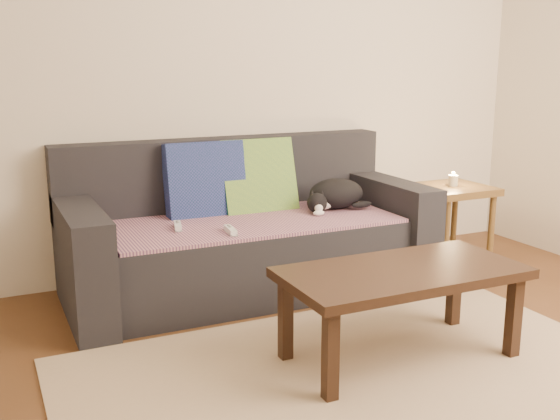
{
  "coord_description": "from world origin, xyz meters",
  "views": [
    {
      "loc": [
        -1.4,
        -1.9,
        1.33
      ],
      "look_at": [
        0.05,
        1.2,
        0.55
      ],
      "focal_mm": 42.0,
      "sensor_mm": 36.0,
      "label": 1
    }
  ],
  "objects_px": {
    "wii_remote_a": "(178,226)",
    "coffee_table": "(402,280)",
    "cat": "(335,195)",
    "wii_remote_b": "(230,230)",
    "sofa": "(246,238)",
    "side_table": "(452,201)"
  },
  "relations": [
    {
      "from": "wii_remote_b",
      "to": "side_table",
      "type": "relative_size",
      "value": 0.27
    },
    {
      "from": "sofa",
      "to": "coffee_table",
      "type": "bearing_deg",
      "value": -77.41
    },
    {
      "from": "wii_remote_b",
      "to": "coffee_table",
      "type": "height_order",
      "value": "wii_remote_b"
    },
    {
      "from": "wii_remote_b",
      "to": "cat",
      "type": "bearing_deg",
      "value": -64.62
    },
    {
      "from": "wii_remote_a",
      "to": "coffee_table",
      "type": "height_order",
      "value": "wii_remote_a"
    },
    {
      "from": "coffee_table",
      "to": "sofa",
      "type": "bearing_deg",
      "value": 102.59
    },
    {
      "from": "wii_remote_a",
      "to": "coffee_table",
      "type": "bearing_deg",
      "value": -133.33
    },
    {
      "from": "sofa",
      "to": "coffee_table",
      "type": "relative_size",
      "value": 1.94
    },
    {
      "from": "wii_remote_b",
      "to": "coffee_table",
      "type": "bearing_deg",
      "value": -145.05
    },
    {
      "from": "sofa",
      "to": "side_table",
      "type": "xyz_separation_m",
      "value": [
        1.33,
        -0.23,
        0.15
      ]
    },
    {
      "from": "wii_remote_a",
      "to": "coffee_table",
      "type": "xyz_separation_m",
      "value": [
        0.71,
        -1.08,
        -0.08
      ]
    },
    {
      "from": "wii_remote_a",
      "to": "sofa",
      "type": "bearing_deg",
      "value": -62.41
    },
    {
      "from": "sofa",
      "to": "cat",
      "type": "bearing_deg",
      "value": -4.18
    },
    {
      "from": "side_table",
      "to": "coffee_table",
      "type": "bearing_deg",
      "value": -137.92
    },
    {
      "from": "sofa",
      "to": "wii_remote_a",
      "type": "bearing_deg",
      "value": -165.77
    },
    {
      "from": "sofa",
      "to": "side_table",
      "type": "distance_m",
      "value": 1.36
    },
    {
      "from": "wii_remote_b",
      "to": "side_table",
      "type": "height_order",
      "value": "side_table"
    },
    {
      "from": "wii_remote_b",
      "to": "coffee_table",
      "type": "relative_size",
      "value": 0.14
    },
    {
      "from": "cat",
      "to": "wii_remote_b",
      "type": "bearing_deg",
      "value": -149.43
    },
    {
      "from": "cat",
      "to": "sofa",
      "type": "bearing_deg",
      "value": -173.08
    },
    {
      "from": "sofa",
      "to": "cat",
      "type": "xyz_separation_m",
      "value": [
        0.58,
        -0.04,
        0.22
      ]
    },
    {
      "from": "sofa",
      "to": "wii_remote_a",
      "type": "xyz_separation_m",
      "value": [
        -0.44,
        -0.11,
        0.15
      ]
    }
  ]
}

